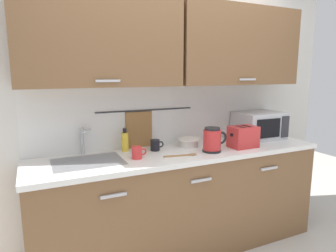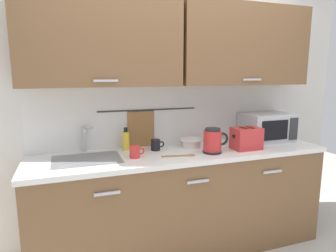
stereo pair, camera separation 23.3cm
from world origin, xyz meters
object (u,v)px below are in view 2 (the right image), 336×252
mixing_bowl (191,142)px  wooden_spoon (183,156)px  toaster (246,138)px  mug_near_sink (135,152)px  electric_kettle (213,141)px  dish_soap_bottle (126,140)px  mug_by_kettle (156,145)px  microwave (266,127)px

mixing_bowl → wooden_spoon: bearing=-125.4°
wooden_spoon → toaster: bearing=2.7°
toaster → wooden_spoon: size_ratio=0.93×
mug_near_sink → wooden_spoon: mug_near_sink is taller
electric_kettle → wooden_spoon: size_ratio=0.82×
dish_soap_bottle → mixing_bowl: 0.58m
electric_kettle → toaster: 0.33m
mug_by_kettle → wooden_spoon: mug_by_kettle is taller
mug_near_sink → wooden_spoon: 0.38m
toaster → mug_by_kettle: (-0.76, 0.22, -0.05)m
mug_near_sink → dish_soap_bottle: bearing=94.0°
microwave → wooden_spoon: bearing=-165.6°
mug_near_sink → mug_by_kettle: 0.28m
electric_kettle → dish_soap_bottle: 0.74m
mug_near_sink → mug_by_kettle: size_ratio=1.00×
mixing_bowl → wooden_spoon: 0.32m
toaster → mug_by_kettle: size_ratio=2.13×
mug_by_kettle → dish_soap_bottle: bearing=158.7°
toaster → mug_near_sink: bearing=176.7°
mug_near_sink → mixing_bowl: (0.55, 0.17, -0.00)m
mixing_bowl → electric_kettle: bearing=-69.2°
mixing_bowl → wooden_spoon: mixing_bowl is taller
electric_kettle → mug_by_kettle: size_ratio=1.89×
microwave → mixing_bowl: (-0.80, 0.01, -0.09)m
electric_kettle → mug_near_sink: bearing=173.9°
microwave → dish_soap_bottle: bearing=176.1°
dish_soap_bottle → electric_kettle: bearing=-26.5°
mug_by_kettle → mug_near_sink: bearing=-142.9°
mug_near_sink → mixing_bowl: bearing=17.4°
electric_kettle → wooden_spoon: (-0.28, -0.02, -0.10)m
electric_kettle → dish_soap_bottle: (-0.66, 0.33, -0.01)m
wooden_spoon → microwave: bearing=14.4°
mixing_bowl → mug_by_kettle: mug_by_kettle is taller
mug_by_kettle → electric_kettle: bearing=-29.2°
dish_soap_bottle → mug_near_sink: bearing=-86.0°
mug_near_sink → wooden_spoon: (0.37, -0.09, -0.04)m
microwave → wooden_spoon: (-0.99, -0.25, -0.13)m
mug_near_sink → mug_by_kettle: same height
dish_soap_bottle → mixing_bowl: bearing=-8.7°
dish_soap_bottle → toaster: bearing=-17.7°
mixing_bowl → mug_by_kettle: (-0.33, -0.01, 0.00)m
mixing_bowl → wooden_spoon: size_ratio=0.78×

